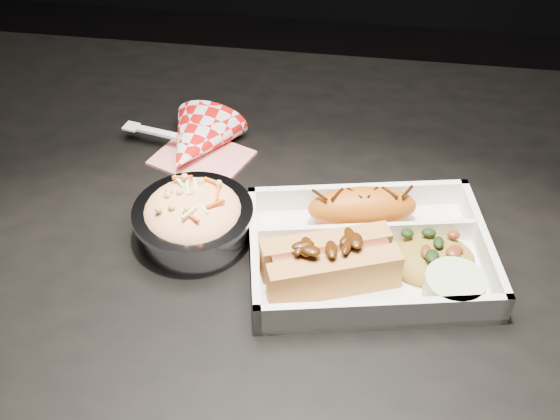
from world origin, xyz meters
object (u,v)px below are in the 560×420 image
object	(u,v)px
dining_table	(322,287)
foil_coleslaw_cup	(193,217)
napkin_fork	(195,143)
hotdog	(330,261)
fried_pastry	(362,207)
food_tray	(368,256)

from	to	relation	value
dining_table	foil_coleslaw_cup	distance (m)	0.19
dining_table	foil_coleslaw_cup	size ratio (longest dim) A/B	9.15
foil_coleslaw_cup	napkin_fork	bearing A→B (deg)	102.94
hotdog	fried_pastry	bearing A→B (deg)	52.04
fried_pastry	napkin_fork	distance (m)	0.24
hotdog	napkin_fork	size ratio (longest dim) A/B	0.83
dining_table	hotdog	bearing A→B (deg)	-82.01
foil_coleslaw_cup	napkin_fork	xyz separation A→B (m)	(-0.03, 0.15, -0.01)
fried_pastry	foil_coleslaw_cup	world-z (taller)	foil_coleslaw_cup
dining_table	hotdog	distance (m)	0.14
food_tray	napkin_fork	world-z (taller)	napkin_fork
hotdog	foil_coleslaw_cup	bearing A→B (deg)	142.47
dining_table	napkin_fork	bearing A→B (deg)	145.14
dining_table	food_tray	size ratio (longest dim) A/B	4.28
dining_table	hotdog	xyz separation A→B (m)	(0.01, -0.07, 0.12)
dining_table	fried_pastry	xyz separation A→B (m)	(0.04, 0.01, 0.12)
dining_table	fried_pastry	world-z (taller)	fried_pastry
foil_coleslaw_cup	napkin_fork	distance (m)	0.16
fried_pastry	hotdog	xyz separation A→B (m)	(-0.03, -0.09, 0.00)
hotdog	dining_table	bearing A→B (deg)	77.39
food_tray	fried_pastry	world-z (taller)	fried_pastry
food_tray	foil_coleslaw_cup	size ratio (longest dim) A/B	2.14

